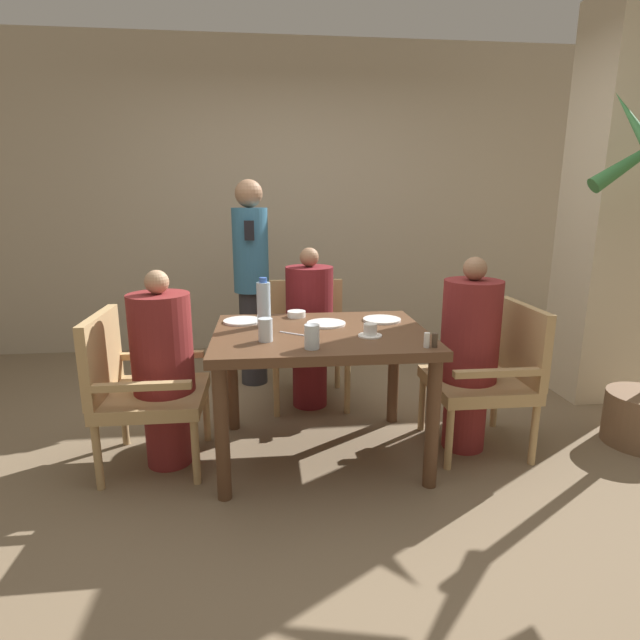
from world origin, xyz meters
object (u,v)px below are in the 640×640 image
object	(u,v)px
chair_far_side	(308,337)
plate_dessert_center	(243,321)
diner_in_left_chair	(163,368)
diner_in_far_chair	(310,327)
chair_right_side	(491,371)
water_bottle	(264,304)
bowl_small	(296,314)
glass_tall_near	(265,330)
glass_tall_mid	(312,337)
teacup_with_saucer	(370,331)
plate_main_left	(326,323)
plate_main_right	(382,320)
standing_host	(251,278)
chair_left_side	(138,385)
diner_in_right_chair	(469,353)

from	to	relation	value
chair_far_side	plate_dessert_center	xyz separation A→B (m)	(-0.43, -0.60, 0.27)
diner_in_left_chair	diner_in_far_chair	bearing A→B (deg)	40.31
chair_right_side	water_bottle	xyz separation A→B (m)	(-1.28, 0.14, 0.39)
diner_in_left_chair	water_bottle	size ratio (longest dim) A/B	3.91
plate_dessert_center	bowl_small	world-z (taller)	bowl_small
bowl_small	glass_tall_near	size ratio (longest dim) A/B	0.94
glass_tall_near	glass_tall_mid	distance (m)	0.27
chair_right_side	teacup_with_saucer	bearing A→B (deg)	-169.68
diner_in_far_chair	plate_main_left	size ratio (longest dim) A/B	5.03
diner_in_left_chair	teacup_with_saucer	distance (m)	1.11
chair_far_side	plate_main_left	bearing A→B (deg)	-86.39
diner_in_left_chair	plate_main_left	size ratio (longest dim) A/B	4.86
plate_main_left	teacup_with_saucer	bearing A→B (deg)	-54.27
chair_right_side	water_bottle	distance (m)	1.35
plate_dessert_center	plate_main_right	bearing A→B (deg)	-3.72
chair_right_side	standing_host	distance (m)	1.87
diner_in_left_chair	glass_tall_near	xyz separation A→B (m)	(0.54, -0.17, 0.24)
chair_left_side	plate_dessert_center	distance (m)	0.66
chair_left_side	plate_dessert_center	world-z (taller)	chair_left_side
chair_far_side	diner_in_far_chair	size ratio (longest dim) A/B	0.76
diner_in_left_chair	chair_right_side	world-z (taller)	diner_in_left_chair
diner_in_far_chair	plate_dessert_center	size ratio (longest dim) A/B	5.03
diner_in_right_chair	bowl_small	distance (m)	1.02
water_bottle	diner_in_left_chair	bearing A→B (deg)	-165.20
diner_in_right_chair	glass_tall_mid	bearing A→B (deg)	-160.85
glass_tall_near	diner_in_right_chair	bearing A→B (deg)	8.35
diner_in_far_chair	bowl_small	xyz separation A→B (m)	(-0.11, -0.37, 0.18)
standing_host	chair_far_side	bearing A→B (deg)	-41.28
chair_left_side	plate_main_left	distance (m)	1.07
chair_right_side	standing_host	xyz separation A→B (m)	(-1.38, 1.20, 0.38)
chair_far_side	bowl_small	distance (m)	0.59
teacup_with_saucer	water_bottle	size ratio (longest dim) A/B	0.45
glass_tall_mid	diner_in_right_chair	bearing A→B (deg)	19.15
bowl_small	chair_right_side	bearing A→B (deg)	-17.57
diner_in_left_chair	glass_tall_near	size ratio (longest dim) A/B	9.17
chair_far_side	water_bottle	size ratio (longest dim) A/B	3.09
plate_main_right	glass_tall_mid	xyz separation A→B (m)	(-0.46, -0.51, 0.05)
diner_in_right_chair	water_bottle	bearing A→B (deg)	172.93
chair_left_side	diner_in_left_chair	xyz separation A→B (m)	(0.14, 0.00, 0.09)
diner_in_left_chair	standing_host	world-z (taller)	standing_host
plate_main_right	water_bottle	world-z (taller)	water_bottle
plate_dessert_center	chair_far_side	bearing A→B (deg)	54.61
glass_tall_near	glass_tall_mid	size ratio (longest dim) A/B	1.00
plate_dessert_center	glass_tall_mid	distance (m)	0.67
diner_in_left_chair	chair_far_side	size ratio (longest dim) A/B	1.27
chair_left_side	plate_dessert_center	bearing A→B (deg)	24.32
plate_main_right	teacup_with_saucer	bearing A→B (deg)	-112.80
water_bottle	glass_tall_near	world-z (taller)	water_bottle
plate_main_right	water_bottle	size ratio (longest dim) A/B	0.81
diner_in_right_chair	bowl_small	size ratio (longest dim) A/B	10.16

